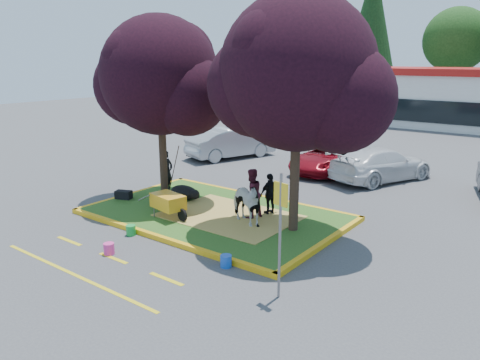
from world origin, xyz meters
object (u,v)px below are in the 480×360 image
Objects in this scene: bucket_blue at (226,261)px; sign_post at (280,222)px; bucket_green at (131,230)px; bucket_pink at (109,249)px; car_black at (222,141)px; wheelbarrow at (168,202)px; cow at (244,202)px; calf at (184,192)px; handler at (167,172)px; car_silver at (231,143)px.

sign_post is at bearing -14.91° from bucket_blue.
bucket_green is 0.98× the size of bucket_pink.
wheelbarrow is at bearing -60.06° from car_black.
bucket_blue is (3.65, 0.00, 0.00)m from bucket_green.
sign_post reaches higher than cow.
bucket_pink is at bearing -87.51° from calf.
wheelbarrow is (1.02, -1.79, 0.28)m from calf.
cow is 2.50m from wheelbarrow.
bucket_blue is 14.29m from car_black.
calf is at bearing -59.98° from car_black.
calf is 3.75× the size of bucket_blue.
car_black reaches higher than calf.
wheelbarrow reaches higher than bucket_green.
handler is 4.16m from bucket_green.
car_black is (-3.38, 7.49, -0.20)m from handler.
calf is 4.87m from bucket_pink.
bucket_pink is (1.58, -4.59, -0.25)m from calf.
bucket_blue is at bearing 146.92° from car_silver.
car_black is (-9.08, 11.02, 0.61)m from bucket_blue.
wheelbarrow is 0.45× the size of car_black.
car_silver is (-2.52, 7.16, -0.18)m from handler.
wheelbarrow is 0.72× the size of sign_post.
cow is 2.92m from bucket_blue.
bucket_green is at bearing -81.74° from wheelbarrow.
car_black is (-4.48, 7.71, 0.36)m from calf.
wheelbarrow is 6.53× the size of bucket_blue.
calf is 2.08m from wheelbarrow.
car_black is at bearing 146.72° from sign_post.
cow reaches higher than bucket_green.
car_silver is at bearing 113.49° from bucket_pink.
bucket_green is 0.07× the size of car_black.
bucket_blue is at bearing -50.61° from car_black.
handler reaches higher than cow.
wheelbarrow is at bearing 172.86° from sign_post.
handler is at bearing -65.85° from car_black.
sign_post is 0.63× the size of car_black.
handler is 2.94m from wheelbarrow.
bucket_green is (-5.56, 0.51, -1.62)m from sign_post.
cow is at bearing 117.35° from bucket_blue.
car_silver is (-4.65, 9.18, 0.11)m from wheelbarrow.
car_black is at bearing 129.51° from bucket_blue.
bucket_green is 1.43m from bucket_pink.
cow is at bearing -29.90° from calf.
bucket_blue is 0.07× the size of car_silver.
cow is 1.39× the size of calf.
bucket_pink and bucket_blue have the same top height.
bucket_pink is at bearing -63.98° from bucket_green.
wheelbarrow is 2.91m from bucket_pink.
cow is 11.52m from car_black.
car_black reaches higher than bucket_pink.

